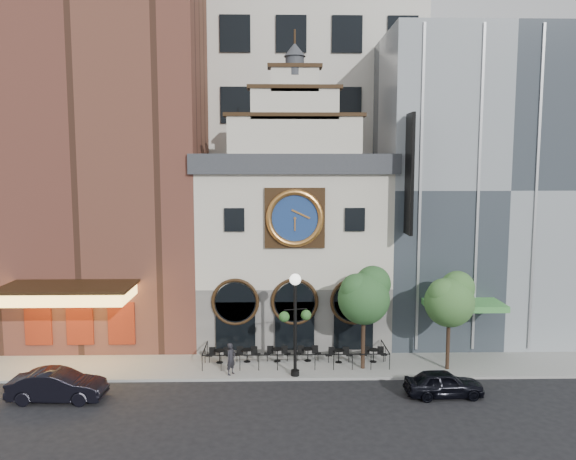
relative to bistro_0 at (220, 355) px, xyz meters
The scene contains 19 objects.
ground 5.15m from the bistro_0, 29.48° to the right, with size 120.00×120.00×0.00m, color black.
sidewalk 4.48m from the bistro_0, ahead, with size 44.00×5.00×0.15m, color gray.
clock_building 9.21m from the bistro_0, 50.03° to the left, with size 12.60×8.78×18.65m.
theater_building 16.50m from the bistro_0, 138.96° to the left, with size 14.00×15.60×25.00m.
retail_building 21.23m from the bistro_0, 23.19° to the left, with size 14.00×14.40×20.00m.
office_tower 26.48m from the bistro_0, 75.72° to the left, with size 20.00×16.00×40.00m, color beige.
cafe_railing 4.45m from the bistro_0, ahead, with size 10.60×2.60×0.90m, color black, non-canonical shape.
bistro_0 is the anchor object (origin of this frame).
bistro_1 1.61m from the bistro_0, ahead, with size 1.58×0.68×0.90m.
bistro_2 3.39m from the bistro_0, ahead, with size 1.58×0.68×0.90m.
bistro_3 5.20m from the bistro_0, ahead, with size 1.58×0.68×0.90m.
bistro_4 6.99m from the bistro_0, ahead, with size 1.58×0.68×0.90m.
bistro_5 9.04m from the bistro_0, ahead, with size 1.58×0.68×0.90m.
car_right 12.73m from the bistro_0, 21.82° to the right, with size 1.59×3.94×1.34m, color black.
car_left 8.97m from the bistro_0, 147.62° to the right, with size 1.63×4.68×1.54m, color black.
pedestrian 2.08m from the bistro_0, 66.31° to the right, with size 0.64×0.42×1.77m, color black.
lamppost 5.73m from the bistro_0, 25.89° to the right, with size 1.78×0.91×5.70m.
tree_left 9.21m from the bistro_0, ahead, with size 3.04×2.93×5.86m.
tree_right 13.66m from the bistro_0, ahead, with size 2.90×2.79×5.58m.
Camera 1 is at (-1.16, -29.36, 11.65)m, focal length 35.00 mm.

